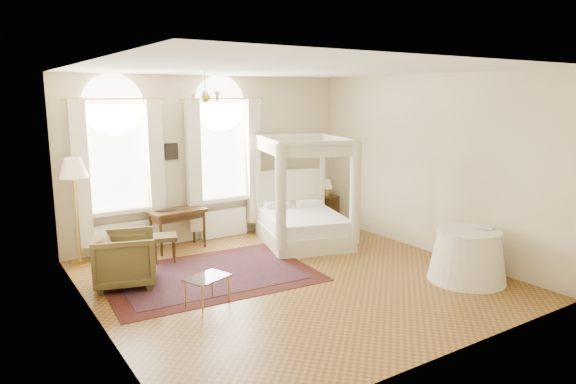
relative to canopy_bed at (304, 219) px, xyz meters
name	(u,v)px	position (x,y,z in m)	size (l,w,h in m)	color
ground	(293,279)	(-1.34, -1.63, -0.48)	(6.00, 6.00, 0.00)	brown
room_walls	(293,157)	(-1.34, -1.63, 1.50)	(6.00, 6.00, 6.00)	beige
window_left	(119,175)	(-3.24, 1.24, 1.01)	(1.62, 0.27, 3.29)	silver
window_right	(223,166)	(-1.14, 1.24, 1.01)	(1.62, 0.27, 3.29)	silver
chandelier	(205,96)	(-2.24, -0.43, 2.43)	(0.51, 0.45, 0.50)	gold
wall_pictures	(216,147)	(-1.25, 1.34, 1.41)	(2.54, 0.03, 0.39)	black
canopy_bed	(304,219)	(0.00, 0.00, 0.00)	(2.07, 2.31, 2.12)	beige
nightstand	(327,210)	(1.34, 1.00, -0.16)	(0.45, 0.41, 0.65)	#35210E
nightstand_lamp	(327,185)	(1.34, 1.01, 0.42)	(0.26, 0.26, 0.39)	gold
writing_desk	(178,216)	(-2.27, 0.95, 0.18)	(1.08, 0.64, 0.77)	#35210E
laptop	(165,210)	(-2.48, 1.02, 0.31)	(0.34, 0.22, 0.03)	black
stool	(164,240)	(-2.76, 0.35, -0.07)	(0.53, 0.53, 0.49)	#41351C
armchair	(125,259)	(-3.65, -0.42, -0.06)	(0.90, 0.92, 0.84)	#4B4020
coffee_table	(207,280)	(-2.91, -1.81, -0.12)	(0.70, 0.60, 0.41)	silver
floor_lamp	(74,173)	(-4.04, 1.07, 1.12)	(0.48, 0.48, 1.88)	gold
oriental_rug	(210,275)	(-2.40, -0.74, -0.47)	(3.48, 2.60, 0.01)	#451610
side_table	(468,256)	(0.96, -3.18, -0.08)	(1.21, 1.21, 0.83)	beige
book	(482,229)	(1.14, -3.29, 0.36)	(0.21, 0.28, 0.03)	black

